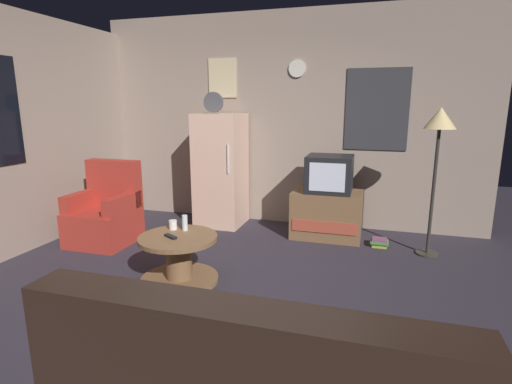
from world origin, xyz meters
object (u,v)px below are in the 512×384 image
Objects in this scene: tv_stand at (327,214)px; armchair at (106,214)px; fridge at (221,170)px; standing_lamp at (439,130)px; coffee_table at (179,259)px; wine_glass at (185,223)px; book_stack at (379,242)px; mug_ceramic_white at (173,225)px; crt_tv at (329,174)px; remote_control at (171,237)px.

tv_stand is 2.67m from armchair.
fridge is 1.84× the size of armchair.
coffee_table is (-2.30, -1.39, -1.14)m from standing_lamp.
wine_glass is at bearing -127.95° from tv_stand.
standing_lamp is 7.86× the size of book_stack.
coffee_table is 0.34m from mug_ceramic_white.
coffee_table is (-1.16, -1.67, -0.07)m from tv_stand.
tv_stand is at bearing 176.05° from crt_tv.
coffee_table is 0.24m from remote_control.
armchair is at bearing 156.60° from wine_glass.
mug_ceramic_white is 2.39m from book_stack.
mug_ceramic_white is 0.60× the size of remote_control.
mug_ceramic_white reaches higher than coffee_table.
tv_stand reaches higher than remote_control.
tv_stand is 0.87× the size of armchair.
wine_glass reaches higher than book_stack.
armchair is (-1.34, 0.75, 0.12)m from coffee_table.
book_stack is at bearing 36.48° from wine_glass.
coffee_table is at bearing -148.78° from standing_lamp.
standing_lamp is 2.86m from mug_ceramic_white.
crt_tv is 2.02m from mug_ceramic_white.
coffee_table is at bearing -125.01° from crt_tv.
crt_tv is (1.46, -0.15, 0.04)m from fridge.
crt_tv is at bearing 51.71° from wine_glass.
mug_ceramic_white is at bearing -145.24° from book_stack.
wine_glass reaches higher than remote_control.
remote_control is at bearing -126.19° from coffee_table.
tv_stand is 1.56× the size of crt_tv.
remote_control is at bearing -31.74° from armchair.
tv_stand is 1.99m from mug_ceramic_white.
remote_control is (-2.34, -1.45, -0.90)m from standing_lamp.
wine_glass is at bearing -143.52° from book_stack.
standing_lamp is at bearing 10.03° from armchair.
wine_glass is 2.29m from book_stack.
wine_glass is at bearing 111.87° from remote_control.
mug_ceramic_white is at bearing -153.29° from standing_lamp.
fridge is 2.46× the size of coffee_table.
book_stack is (1.93, 1.34, -0.44)m from mug_ceramic_white.
armchair is (-1.30, 0.81, -0.12)m from remote_control.
standing_lamp reaches higher than book_stack.
remote_control is (0.10, -0.22, -0.03)m from mug_ceramic_white.
remote_control is (-0.04, -0.06, 0.23)m from coffee_table.
armchair is (-1.33, 0.58, -0.18)m from wine_glass.
tv_stand is at bearing -5.72° from fridge.
tv_stand is 1.59m from standing_lamp.
crt_tv is 0.34× the size of standing_lamp.
coffee_table is 8.00× the size of mug_ceramic_white.
fridge is 1.92m from coffee_table.
fridge reaches higher than wine_glass.
remote_control is (0.25, -1.87, -0.30)m from fridge.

